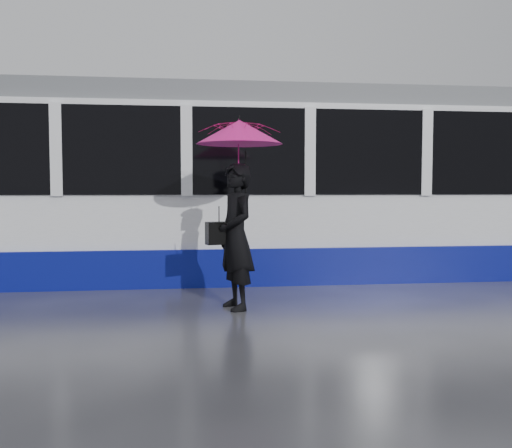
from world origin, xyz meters
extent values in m
plane|color=#28282D|center=(0.00, 0.00, 0.00)|extent=(90.00, 90.00, 0.00)
cube|color=#3F3D38|center=(0.00, 1.78, 0.01)|extent=(34.00, 0.07, 0.02)
cube|color=#3F3D38|center=(0.00, 3.22, 0.01)|extent=(34.00, 0.07, 0.02)
cube|color=white|center=(-0.47, 2.50, 1.52)|extent=(24.00, 2.40, 2.95)
cube|color=navy|center=(-0.47, 2.50, 0.31)|extent=(24.00, 2.56, 0.62)
cube|color=black|center=(-0.47, 2.50, 2.20)|extent=(23.00, 2.48, 1.40)
cube|color=#5B5F63|center=(-0.47, 2.50, 3.17)|extent=(23.60, 2.20, 0.35)
imported|color=black|center=(-0.34, -0.43, 0.96)|extent=(0.65, 0.81, 1.93)
imported|color=#DC1251|center=(-0.29, -0.43, 2.03)|extent=(1.32, 1.34, 0.96)
cone|color=#DC1251|center=(-0.29, -0.43, 2.33)|extent=(1.42, 1.42, 0.31)
cylinder|color=black|center=(-0.29, -0.43, 2.52)|extent=(0.01, 0.01, 0.07)
cylinder|color=black|center=(-0.21, -0.40, 1.67)|extent=(0.02, 0.02, 0.84)
cube|color=black|center=(-0.56, -0.41, 1.01)|extent=(0.37, 0.25, 0.30)
cylinder|color=black|center=(-0.56, -0.41, 1.25)|extent=(0.01, 0.01, 0.18)
camera|label=1|loc=(-1.03, -7.89, 1.59)|focal=40.00mm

